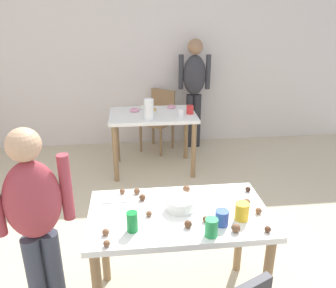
{
  "coord_description": "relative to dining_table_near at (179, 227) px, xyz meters",
  "views": [
    {
      "loc": [
        -0.32,
        -1.86,
        1.97
      ],
      "look_at": [
        -0.02,
        0.79,
        0.9
      ],
      "focal_mm": 36.6,
      "sensor_mm": 36.0,
      "label": 1
    }
  ],
  "objects": [
    {
      "name": "wall_back",
      "position": [
        0.04,
        3.21,
        0.66
      ],
      "size": [
        6.4,
        0.1,
        2.6
      ],
      "primitive_type": "cube",
      "color": "silver",
      "rests_on": "ground_plane"
    },
    {
      "name": "dining_table_near",
      "position": [
        0.0,
        0.0,
        0.0
      ],
      "size": [
        1.15,
        0.66,
        0.75
      ],
      "color": "white",
      "rests_on": "ground_plane"
    },
    {
      "name": "dining_table_far",
      "position": [
        -0.02,
        2.19,
        -0.0
      ],
      "size": [
        1.06,
        0.7,
        0.75
      ],
      "color": "white",
      "rests_on": "ground_plane"
    },
    {
      "name": "chair_far_table",
      "position": [
        0.12,
        2.89,
        -0.14
      ],
      "size": [
        0.56,
        0.56,
        0.87
      ],
      "color": "olive",
      "rests_on": "ground_plane"
    },
    {
      "name": "person_girl_near",
      "position": [
        -0.86,
        -0.09,
        0.18
      ],
      "size": [
        0.45,
        0.29,
        1.38
      ],
      "color": "#383D4C",
      "rests_on": "ground_plane"
    },
    {
      "name": "person_adult_far",
      "position": [
        0.63,
        2.92,
        0.31
      ],
      "size": [
        0.46,
        0.24,
        1.57
      ],
      "color": "#28282D",
      "rests_on": "ground_plane"
    },
    {
      "name": "mixing_bowl",
      "position": [
        0.01,
        0.03,
        0.15
      ],
      "size": [
        0.19,
        0.19,
        0.08
      ],
      "primitive_type": "cylinder",
      "color": "white",
      "rests_on": "dining_table_near"
    },
    {
      "name": "soda_can",
      "position": [
        -0.3,
        -0.16,
        0.17
      ],
      "size": [
        0.07,
        0.07,
        0.12
      ],
      "primitive_type": "cylinder",
      "color": "#198438",
      "rests_on": "dining_table_near"
    },
    {
      "name": "fork_near",
      "position": [
        -0.41,
        0.16,
        0.12
      ],
      "size": [
        0.17,
        0.02,
        0.01
      ],
      "primitive_type": "cube",
      "color": "silver",
      "rests_on": "dining_table_near"
    },
    {
      "name": "cup_near_0",
      "position": [
        0.15,
        -0.26,
        0.17
      ],
      "size": [
        0.07,
        0.07,
        0.11
      ],
      "primitive_type": "cylinder",
      "color": "green",
      "rests_on": "dining_table_near"
    },
    {
      "name": "cup_near_1",
      "position": [
        0.37,
        -0.12,
        0.17
      ],
      "size": [
        0.09,
        0.09,
        0.11
      ],
      "primitive_type": "cylinder",
      "color": "yellow",
      "rests_on": "dining_table_near"
    },
    {
      "name": "cup_near_2",
      "position": [
        0.24,
        -0.16,
        0.16
      ],
      "size": [
        0.08,
        0.08,
        0.09
      ],
      "primitive_type": "cylinder",
      "color": "#3351B2",
      "rests_on": "dining_table_near"
    },
    {
      "name": "cake_ball_0",
      "position": [
        -0.23,
        0.17,
        0.14
      ],
      "size": [
        0.04,
        0.04,
        0.04
      ],
      "primitive_type": "sphere",
      "color": "brown",
      "rests_on": "dining_table_near"
    },
    {
      "name": "cake_ball_1",
      "position": [
        0.5,
        -0.08,
        0.13
      ],
      "size": [
        0.04,
        0.04,
        0.04
      ],
      "primitive_type": "sphere",
      "color": "brown",
      "rests_on": "dining_table_near"
    },
    {
      "name": "cake_ball_2",
      "position": [
        -0.44,
        -0.29,
        0.13
      ],
      "size": [
        0.04,
        0.04,
        0.04
      ],
      "primitive_type": "sphere",
      "color": "brown",
      "rests_on": "dining_table_near"
    },
    {
      "name": "cake_ball_3",
      "position": [
        0.48,
        -0.27,
        0.13
      ],
      "size": [
        0.04,
        0.04,
        0.04
      ],
      "primitive_type": "sphere",
      "color": "brown",
      "rests_on": "dining_table_near"
    },
    {
      "name": "cake_ball_4",
      "position": [
        0.15,
        -0.13,
        0.13
      ],
      "size": [
        0.04,
        0.04,
        0.04
      ],
      "primitive_type": "sphere",
      "color": "brown",
      "rests_on": "dining_table_near"
    },
    {
      "name": "cake_ball_5",
      "position": [
        -0.26,
        0.26,
        0.14
      ],
      "size": [
        0.04,
        0.04,
        0.04
      ],
      "primitive_type": "sphere",
      "color": "brown",
      "rests_on": "dining_table_near"
    },
    {
      "name": "cake_ball_6",
      "position": [
        0.09,
        0.24,
        0.14
      ],
      "size": [
        0.05,
        0.05,
        0.05
      ],
      "primitive_type": "sphere",
      "color": "brown",
      "rests_on": "dining_table_near"
    },
    {
      "name": "cake_ball_7",
      "position": [
        0.03,
        -0.17,
        0.14
      ],
      "size": [
        0.05,
        0.05,
        0.05
      ],
      "primitive_type": "sphere",
      "color": "brown",
      "rests_on": "dining_table_near"
    },
    {
      "name": "cake_ball_8",
      "position": [
        0.52,
        0.2,
        0.13
      ],
      "size": [
        0.04,
        0.04,
        0.04
      ],
      "primitive_type": "sphere",
      "color": "#3D2319",
      "rests_on": "dining_table_near"
    },
    {
      "name": "cake_ball_9",
      "position": [
        0.3,
        -0.24,
        0.14
      ],
      "size": [
        0.05,
        0.05,
        0.05
      ],
      "primitive_type": "sphere",
      "color": "brown",
      "rests_on": "dining_table_near"
    },
    {
      "name": "cake_ball_10",
      "position": [
        -0.36,
        0.27,
        0.13
      ],
      "size": [
        0.04,
        0.04,
        0.04
      ],
      "primitive_type": "sphere",
      "color": "brown",
      "rests_on": "dining_table_near"
    },
    {
      "name": "cake_ball_11",
      "position": [
        -0.45,
        -0.19,
        0.13
      ],
      "size": [
        0.04,
        0.04,
        0.04
      ],
      "primitive_type": "sphere",
      "color": "brown",
      "rests_on": "dining_table_near"
    },
    {
      "name": "cake_ball_12",
      "position": [
        0.27,
        -0.1,
        0.14
      ],
      "size": [
        0.05,
        0.05,
        0.05
      ],
      "primitive_type": "sphere",
      "color": "brown",
      "rests_on": "dining_table_near"
    },
    {
      "name": "cake_ball_13",
      "position": [
        -0.19,
        -0.03,
        0.13
      ],
      "size": [
        0.04,
        0.04,
        0.04
      ],
      "primitive_type": "sphere",
      "color": "brown",
      "rests_on": "dining_table_near"
    },
    {
      "name": "cake_ball_14",
      "position": [
        0.45,
        0.02,
        0.14
      ],
      "size": [
        0.05,
        0.05,
        0.05
      ],
      "primitive_type": "sphere",
      "color": "brown",
      "rests_on": "dining_table_near"
    },
    {
      "name": "pitcher_far",
      "position": [
        -0.08,
        1.95,
        0.24
      ],
      "size": [
        0.11,
        0.11,
        0.25
      ],
      "primitive_type": "cylinder",
      "color": "white",
      "rests_on": "dining_table_far"
    },
    {
      "name": "cup_far_0",
      "position": [
        0.44,
        2.14,
        0.17
      ],
      "size": [
        0.09,
        0.09,
        0.1
      ],
      "primitive_type": "cylinder",
      "color": "red",
      "rests_on": "dining_table_far"
    },
    {
      "name": "cup_far_1",
      "position": [
        0.3,
        2.0,
        0.17
      ],
      "size": [
        0.07,
        0.07,
        0.11
      ],
      "primitive_type": "cylinder",
      "color": "white",
      "rests_on": "dining_table_far"
    },
    {
      "name": "donut_far_0",
      "position": [
        0.24,
        2.42,
        0.13
      ],
      "size": [
        0.11,
        0.11,
        0.03
      ],
      "primitive_type": "torus",
      "color": "pink",
      "rests_on": "dining_table_far"
    },
    {
      "name": "donut_far_1",
      "position": [
        -0.24,
        2.31,
        0.13
      ],
      "size": [
        0.12,
        0.12,
        0.04
      ],
      "primitive_type": "torus",
      "color": "pink",
      "rests_on": "dining_table_far"
    },
    {
      "name": "donut_far_2",
      "position": [
        -0.02,
        2.32,
        0.13
      ],
      "size": [
        0.11,
        0.11,
        0.03
      ],
      "primitive_type": "torus",
      "color": "gold",
      "rests_on": "dining_table_far"
    },
    {
      "name": "donut_far_3",
      "position": [
        -0.13,
        2.44,
        0.13
      ],
      "size": [
        0.11,
        0.11,
        0.03
      ],
      "primitive_type": "torus",
      "color": "white",
      "rests_on": "dining_table_far"
    }
  ]
}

